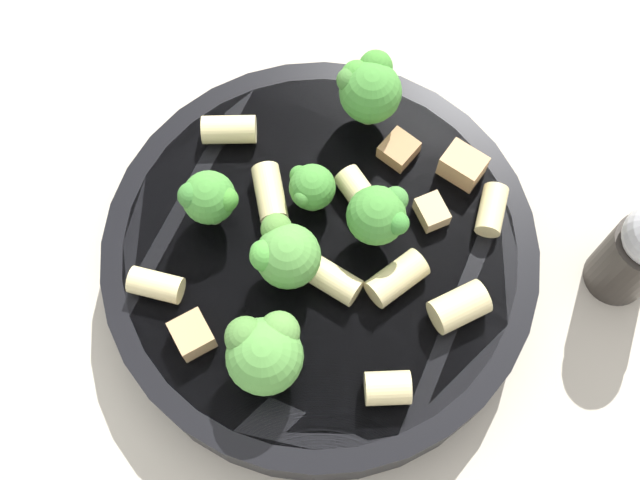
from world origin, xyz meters
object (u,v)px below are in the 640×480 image
at_px(broccoli_floret_5, 369,88).
at_px(rigatoni_2, 229,130).
at_px(rigatoni_7, 357,190).
at_px(pasta_bowl, 320,258).
at_px(broccoli_floret_4, 311,188).
at_px(rigatoni_5, 331,279).
at_px(chicken_chunk_2, 192,335).
at_px(broccoli_floret_0, 264,351).
at_px(broccoli_floret_3, 209,198).
at_px(rigatoni_1, 492,210).
at_px(chicken_chunk_1, 432,212).
at_px(rigatoni_0, 397,278).
at_px(rigatoni_3, 156,285).
at_px(rigatoni_8, 265,197).
at_px(chicken_chunk_0, 399,150).
at_px(chicken_chunk_3, 463,166).
at_px(broccoli_floret_1, 281,250).
at_px(rigatoni_6, 388,388).
at_px(pepper_shaker, 639,252).
at_px(rigatoni_4, 459,307).

height_order(broccoli_floret_5, rigatoni_2, broccoli_floret_5).
bearing_deg(rigatoni_7, pasta_bowl, -77.21).
bearing_deg(broccoli_floret_4, rigatoni_5, -31.63).
relative_size(rigatoni_2, chicken_chunk_2, 1.56).
relative_size(broccoli_floret_0, rigatoni_2, 1.43).
xyz_separation_m(broccoli_floret_3, broccoli_floret_4, (0.03, 0.04, -0.01)).
height_order(pasta_bowl, rigatoni_1, rigatoni_1).
bearing_deg(chicken_chunk_1, broccoli_floret_3, -133.30).
bearing_deg(rigatoni_5, rigatoni_0, 46.28).
xyz_separation_m(broccoli_floret_4, rigatoni_3, (-0.02, -0.09, -0.01)).
bearing_deg(rigatoni_8, chicken_chunk_2, -68.22).
bearing_deg(chicken_chunk_0, rigatoni_5, -70.21).
distance_m(pasta_bowl, chicken_chunk_3, 0.09).
distance_m(pasta_bowl, chicken_chunk_2, 0.08).
xyz_separation_m(broccoli_floret_4, rigatoni_1, (0.07, 0.06, -0.01)).
height_order(broccoli_floret_3, rigatoni_8, broccoli_floret_3).
bearing_deg(chicken_chunk_1, chicken_chunk_3, 101.93).
xyz_separation_m(broccoli_floret_0, rigatoni_2, (-0.10, 0.07, -0.02)).
height_order(broccoli_floret_5, rigatoni_1, broccoli_floret_5).
xyz_separation_m(broccoli_floret_3, broccoli_floret_5, (0.01, 0.10, 0.00)).
bearing_deg(broccoli_floret_0, broccoli_floret_1, 128.54).
bearing_deg(broccoli_floret_4, chicken_chunk_2, -81.24).
xyz_separation_m(chicken_chunk_1, chicken_chunk_3, (-0.01, 0.03, 0.00)).
xyz_separation_m(broccoli_floret_4, rigatoni_5, (0.04, -0.02, -0.01)).
bearing_deg(chicken_chunk_1, rigatoni_8, -138.45).
bearing_deg(rigatoni_2, rigatoni_5, -11.09).
height_order(rigatoni_6, rigatoni_7, rigatoni_6).
distance_m(rigatoni_1, chicken_chunk_2, 0.16).
bearing_deg(broccoli_floret_4, chicken_chunk_3, 58.26).
relative_size(rigatoni_1, rigatoni_5, 0.86).
relative_size(broccoli_floret_0, chicken_chunk_3, 1.92).
distance_m(broccoli_floret_5, rigatoni_1, 0.09).
bearing_deg(rigatoni_0, broccoli_floret_3, -155.23).
height_order(rigatoni_8, pepper_shaker, pepper_shaker).
relative_size(broccoli_floret_4, chicken_chunk_2, 1.54).
bearing_deg(rigatoni_0, broccoli_floret_0, -100.85).
relative_size(rigatoni_6, pepper_shaker, 0.28).
bearing_deg(chicken_chunk_2, pepper_shaker, 57.61).
relative_size(broccoli_floret_5, chicken_chunk_3, 2.00).
distance_m(pasta_bowl, broccoli_floret_3, 0.07).
xyz_separation_m(broccoli_floret_5, rigatoni_0, (0.08, -0.06, -0.02)).
bearing_deg(broccoli_floret_1, rigatoni_1, 61.80).
xyz_separation_m(chicken_chunk_2, chicken_chunk_3, (0.03, 0.16, 0.00)).
relative_size(broccoli_floret_0, rigatoni_7, 1.83).
distance_m(rigatoni_1, rigatoni_4, 0.06).
height_order(broccoli_floret_1, pepper_shaker, same).
distance_m(rigatoni_0, rigatoni_7, 0.05).
relative_size(rigatoni_1, pepper_shaker, 0.34).
bearing_deg(pepper_shaker, broccoli_floret_1, -131.06).
distance_m(rigatoni_8, pepper_shaker, 0.19).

